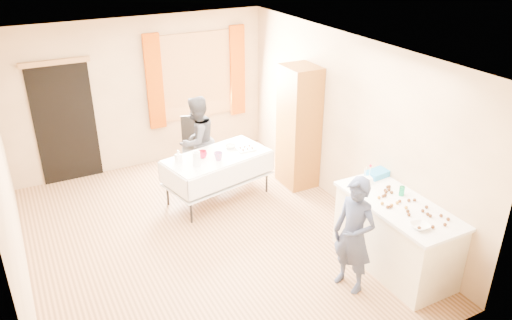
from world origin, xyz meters
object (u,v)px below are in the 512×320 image
counter (395,235)px  woman (197,141)px  cabinet (299,127)px  chair (195,156)px  party_table (218,173)px  girl (354,235)px

counter → woman: size_ratio=1.09×
cabinet → chair: size_ratio=2.03×
cabinet → woman: (-1.44, 0.79, -0.25)m
counter → woman: 3.53m
cabinet → party_table: (-1.38, 0.12, -0.55)m
cabinet → party_table: bearing=175.1°
cabinet → party_table: cabinet is taller
party_table → woman: bearing=83.2°
counter → woman: bearing=112.4°
cabinet → woman: 1.66m
chair → party_table: bearing=-70.6°
counter → woman: (-1.34, 3.25, 0.29)m
girl → cabinet: bearing=145.4°
chair → woman: woman is taller
counter → party_table: 2.88m
party_table → girl: 2.73m
counter → girl: size_ratio=1.13×
girl → woman: (-0.61, 3.33, 0.02)m
cabinet → counter: size_ratio=1.22×
counter → chair: size_ratio=1.66×
counter → cabinet: bearing=87.7°
cabinet → chair: bearing=139.4°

